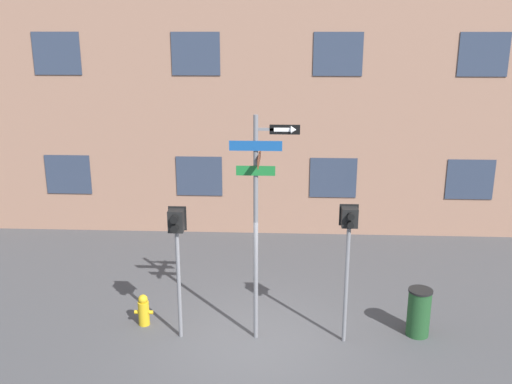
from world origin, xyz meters
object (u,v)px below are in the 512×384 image
street_sign_pole (259,208)px  pedestrian_signal_left (177,238)px  pedestrian_signal_right (349,238)px  fire_hydrant (144,310)px  trash_bin (419,312)px

street_sign_pole → pedestrian_signal_left: 1.72m
pedestrian_signal_right → pedestrian_signal_left: bearing=179.9°
street_sign_pole → pedestrian_signal_right: bearing=-1.7°
street_sign_pole → fire_hydrant: 3.49m
pedestrian_signal_left → trash_bin: (4.86, 0.31, -1.65)m
pedestrian_signal_left → fire_hydrant: 2.06m
pedestrian_signal_left → trash_bin: 5.14m
pedestrian_signal_left → trash_bin: pedestrian_signal_left is taller
pedestrian_signal_right → trash_bin: 2.32m
pedestrian_signal_right → street_sign_pole: bearing=178.3°
street_sign_pole → pedestrian_signal_left: bearing=-178.4°
street_sign_pole → trash_bin: size_ratio=4.51×
fire_hydrant → street_sign_pole: bearing=-9.1°
fire_hydrant → pedestrian_signal_left: bearing=-27.0°
pedestrian_signal_left → fire_hydrant: size_ratio=3.98×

